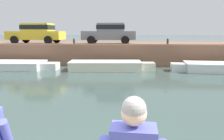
{
  "coord_description": "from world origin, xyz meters",
  "views": [
    {
      "loc": [
        0.82,
        -2.2,
        2.3
      ],
      "look_at": [
        0.36,
        4.42,
        1.17
      ],
      "focal_mm": 35.0,
      "sensor_mm": 36.0,
      "label": 1
    }
  ],
  "objects_px": {
    "car_left_inner_grey": "(109,32)",
    "mooring_bollard_east": "(168,42)",
    "mooring_bollard_mid": "(74,41)",
    "boat_moored_central_cream": "(109,66)",
    "car_leftmost_yellow": "(37,32)",
    "boat_moored_west_white": "(8,65)",
    "boat_moored_east_white": "(220,67)"
  },
  "relations": [
    {
      "from": "car_left_inner_grey",
      "to": "mooring_bollard_east",
      "type": "distance_m",
      "value": 4.45
    },
    {
      "from": "mooring_bollard_mid",
      "to": "mooring_bollard_east",
      "type": "relative_size",
      "value": 1.0
    },
    {
      "from": "mooring_bollard_mid",
      "to": "mooring_bollard_east",
      "type": "height_order",
      "value": "same"
    },
    {
      "from": "boat_moored_central_cream",
      "to": "car_leftmost_yellow",
      "type": "relative_size",
      "value": 1.25
    },
    {
      "from": "boat_moored_west_white",
      "to": "boat_moored_east_white",
      "type": "bearing_deg",
      "value": -0.49
    },
    {
      "from": "boat_moored_central_cream",
      "to": "boat_moored_east_white",
      "type": "height_order",
      "value": "boat_moored_central_cream"
    },
    {
      "from": "boat_moored_east_white",
      "to": "mooring_bollard_mid",
      "type": "bearing_deg",
      "value": 168.25
    },
    {
      "from": "boat_moored_central_cream",
      "to": "car_leftmost_yellow",
      "type": "bearing_deg",
      "value": 149.82
    },
    {
      "from": "car_left_inner_grey",
      "to": "boat_moored_east_white",
      "type": "bearing_deg",
      "value": -27.48
    },
    {
      "from": "car_leftmost_yellow",
      "to": "boat_moored_central_cream",
      "type": "bearing_deg",
      "value": -30.18
    },
    {
      "from": "boat_moored_west_white",
      "to": "car_left_inner_grey",
      "type": "bearing_deg",
      "value": 28.82
    },
    {
      "from": "boat_moored_west_white",
      "to": "car_left_inner_grey",
      "type": "distance_m",
      "value": 7.43
    },
    {
      "from": "car_left_inner_grey",
      "to": "car_leftmost_yellow",
      "type": "bearing_deg",
      "value": -179.96
    },
    {
      "from": "car_left_inner_grey",
      "to": "boat_moored_west_white",
      "type": "bearing_deg",
      "value": -151.18
    },
    {
      "from": "car_leftmost_yellow",
      "to": "car_left_inner_grey",
      "type": "relative_size",
      "value": 1.05
    },
    {
      "from": "boat_moored_east_white",
      "to": "car_left_inner_grey",
      "type": "xyz_separation_m",
      "value": [
        -6.83,
        3.56,
        2.04
      ]
    },
    {
      "from": "boat_moored_central_cream",
      "to": "car_left_inner_grey",
      "type": "relative_size",
      "value": 1.31
    },
    {
      "from": "boat_moored_central_cream",
      "to": "mooring_bollard_mid",
      "type": "bearing_deg",
      "value": 145.27
    },
    {
      "from": "boat_moored_central_cream",
      "to": "mooring_bollard_east",
      "type": "bearing_deg",
      "value": 24.91
    },
    {
      "from": "boat_moored_west_white",
      "to": "car_leftmost_yellow",
      "type": "distance_m",
      "value": 4.06
    },
    {
      "from": "boat_moored_east_white",
      "to": "boat_moored_central_cream",
      "type": "bearing_deg",
      "value": 178.94
    },
    {
      "from": "boat_moored_west_white",
      "to": "boat_moored_central_cream",
      "type": "relative_size",
      "value": 1.14
    },
    {
      "from": "boat_moored_central_cream",
      "to": "mooring_bollard_mid",
      "type": "relative_size",
      "value": 11.92
    },
    {
      "from": "boat_moored_west_white",
      "to": "boat_moored_east_white",
      "type": "relative_size",
      "value": 1.15
    },
    {
      "from": "boat_moored_west_white",
      "to": "car_left_inner_grey",
      "type": "relative_size",
      "value": 1.5
    },
    {
      "from": "boat_moored_east_white",
      "to": "mooring_bollard_mid",
      "type": "xyz_separation_m",
      "value": [
        -9.17,
        1.91,
        1.44
      ]
    },
    {
      "from": "boat_moored_east_white",
      "to": "car_leftmost_yellow",
      "type": "height_order",
      "value": "car_leftmost_yellow"
    },
    {
      "from": "car_left_inner_grey",
      "to": "mooring_bollard_east",
      "type": "relative_size",
      "value": 9.09
    },
    {
      "from": "car_left_inner_grey",
      "to": "mooring_bollard_east",
      "type": "bearing_deg",
      "value": -21.95
    },
    {
      "from": "boat_moored_west_white",
      "to": "mooring_bollard_east",
      "type": "bearing_deg",
      "value": 9.85
    },
    {
      "from": "boat_moored_central_cream",
      "to": "mooring_bollard_east",
      "type": "distance_m",
      "value": 4.48
    },
    {
      "from": "car_leftmost_yellow",
      "to": "mooring_bollard_mid",
      "type": "height_order",
      "value": "car_leftmost_yellow"
    }
  ]
}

